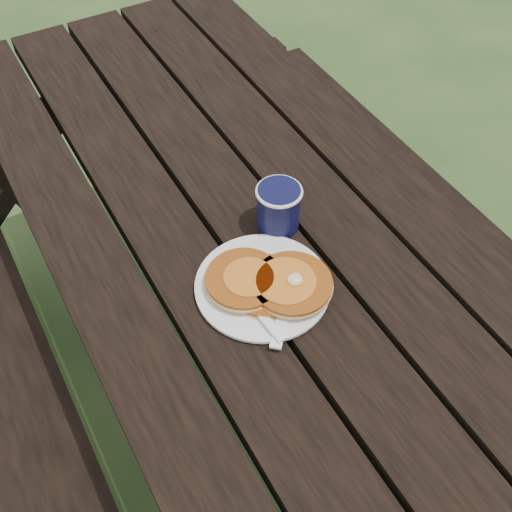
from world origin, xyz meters
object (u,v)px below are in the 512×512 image
picnic_table (255,338)px  pancake_stack (269,283)px  coffee_cup (279,206)px  plate (263,287)px

picnic_table → pancake_stack: size_ratio=8.80×
picnic_table → coffee_cup: 0.44m
pancake_stack → coffee_cup: size_ratio=2.18×
picnic_table → pancake_stack: 0.44m
picnic_table → plate: (-0.06, -0.13, 0.39)m
plate → coffee_cup: (0.10, 0.12, 0.05)m
picnic_table → plate: plate is taller
pancake_stack → coffee_cup: coffee_cup is taller
picnic_table → coffee_cup: size_ratio=19.13×
pancake_stack → coffee_cup: 0.16m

